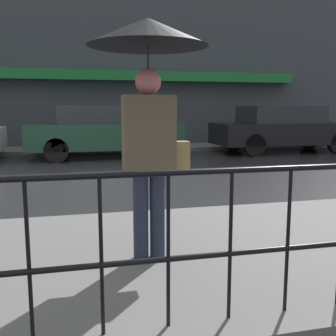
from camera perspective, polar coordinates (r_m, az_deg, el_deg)
name	(u,v)px	position (r m, az deg, el deg)	size (l,w,h in m)	color
ground_plane	(73,174)	(8.98, -13.69, -0.91)	(80.00, 80.00, 0.00)	#262628
sidewalk_near	(71,266)	(3.73, -13.92, -13.59)	(28.00, 3.01, 0.12)	#60605E
sidewalk_far	(73,150)	(13.75, -13.65, 2.63)	(28.00, 1.86, 0.12)	#60605E
lane_marking	(73,174)	(8.98, -13.69, -0.89)	(25.20, 0.12, 0.01)	gold
building_storefront	(70,64)	(14.81, -14.06, 14.40)	(28.00, 0.85, 6.04)	#383D42
railing_foreground	(65,237)	(2.32, -14.74, -9.61)	(12.00, 0.04, 0.98)	black
pedestrian	(149,73)	(3.42, -2.82, 13.61)	(1.02, 1.02, 2.08)	#23283D
car_dark_green	(103,131)	(11.83, -9.38, 5.32)	(4.42, 1.93, 1.54)	#193828
car_black	(283,129)	(13.59, 16.41, 5.48)	(4.72, 1.80, 1.52)	black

